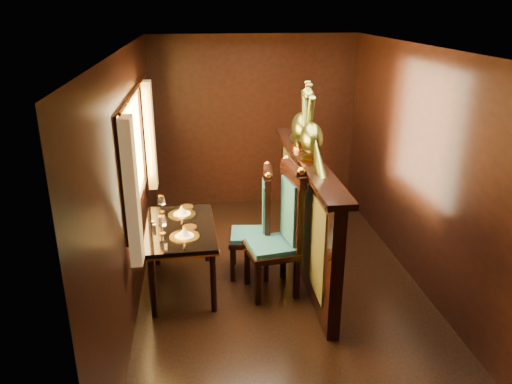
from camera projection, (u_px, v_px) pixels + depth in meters
ground at (280, 285)px, 5.46m from camera, size 5.00×5.00×0.00m
room_shell at (274, 145)px, 4.91m from camera, size 3.04×5.04×2.52m
partition at (305, 213)px, 5.52m from camera, size 0.26×2.70×1.36m
dining_table at (180, 232)px, 5.24m from camera, size 0.77×1.22×0.91m
chair_left at (284, 226)px, 5.13m from camera, size 0.59×0.62×1.44m
chair_right at (260, 219)px, 5.49m from camera, size 0.50×0.53×1.27m
peacock_left at (312, 125)px, 5.03m from camera, size 0.24×0.65×0.77m
peacock_right at (303, 114)px, 5.46m from camera, size 0.25×0.66×0.78m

